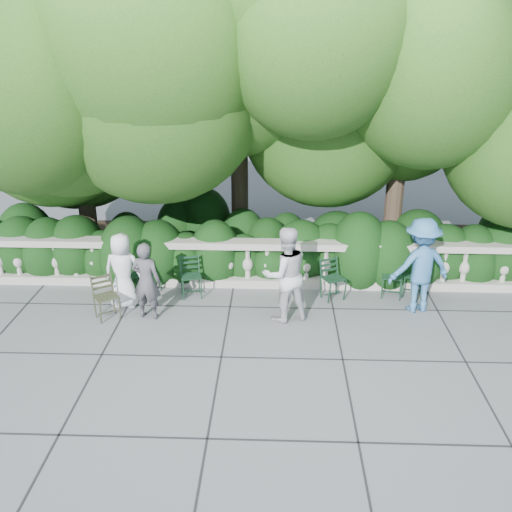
{
  "coord_description": "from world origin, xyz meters",
  "views": [
    {
      "loc": [
        0.38,
        -9.05,
        5.12
      ],
      "look_at": [
        0.0,
        1.0,
        1.0
      ],
      "focal_mm": 40.0,
      "sensor_mm": 36.0,
      "label": 1
    }
  ],
  "objects_px": {
    "chair_e": "(412,298)",
    "chair_a": "(147,294)",
    "chair_c": "(193,299)",
    "chair_b": "(133,298)",
    "person_woman_grey": "(146,281)",
    "person_businessman": "(123,271)",
    "chair_f": "(336,302)",
    "chair_weathered": "(111,321)",
    "person_casual_man": "(285,274)",
    "chair_d": "(390,300)",
    "person_older_blue": "(420,265)"
  },
  "relations": [
    {
      "from": "chair_weathered",
      "to": "person_businessman",
      "type": "xyz_separation_m",
      "value": [
        0.12,
        0.65,
        0.74
      ]
    },
    {
      "from": "chair_c",
      "to": "person_woman_grey",
      "type": "relative_size",
      "value": 0.56
    },
    {
      "from": "chair_d",
      "to": "chair_a",
      "type": "bearing_deg",
      "value": -169.78
    },
    {
      "from": "chair_d",
      "to": "person_older_blue",
      "type": "distance_m",
      "value": 1.08
    },
    {
      "from": "chair_weathered",
      "to": "person_casual_man",
      "type": "distance_m",
      "value": 3.35
    },
    {
      "from": "chair_a",
      "to": "chair_d",
      "type": "height_order",
      "value": "same"
    },
    {
      "from": "chair_d",
      "to": "person_casual_man",
      "type": "relative_size",
      "value": 0.47
    },
    {
      "from": "person_older_blue",
      "to": "chair_d",
      "type": "bearing_deg",
      "value": -58.04
    },
    {
      "from": "chair_b",
      "to": "person_woman_grey",
      "type": "distance_m",
      "value": 1.18
    },
    {
      "from": "chair_weathered",
      "to": "person_casual_man",
      "type": "xyz_separation_m",
      "value": [
        3.21,
        0.23,
        0.9
      ]
    },
    {
      "from": "chair_a",
      "to": "chair_weathered",
      "type": "height_order",
      "value": "same"
    },
    {
      "from": "chair_e",
      "to": "person_woman_grey",
      "type": "bearing_deg",
      "value": -160.87
    },
    {
      "from": "person_older_blue",
      "to": "chair_c",
      "type": "bearing_deg",
      "value": -18.09
    },
    {
      "from": "person_businessman",
      "to": "person_older_blue",
      "type": "height_order",
      "value": "person_older_blue"
    },
    {
      "from": "chair_c",
      "to": "person_older_blue",
      "type": "distance_m",
      "value": 4.46
    },
    {
      "from": "chair_weathered",
      "to": "chair_b",
      "type": "bearing_deg",
      "value": 45.46
    },
    {
      "from": "chair_f",
      "to": "chair_weathered",
      "type": "distance_m",
      "value": 4.35
    },
    {
      "from": "chair_b",
      "to": "chair_c",
      "type": "relative_size",
      "value": 1.0
    },
    {
      "from": "chair_f",
      "to": "person_businessman",
      "type": "height_order",
      "value": "person_businessman"
    },
    {
      "from": "chair_b",
      "to": "person_woman_grey",
      "type": "relative_size",
      "value": 0.56
    },
    {
      "from": "person_businessman",
      "to": "person_casual_man",
      "type": "relative_size",
      "value": 0.82
    },
    {
      "from": "chair_d",
      "to": "person_older_blue",
      "type": "height_order",
      "value": "person_older_blue"
    },
    {
      "from": "chair_weathered",
      "to": "chair_c",
      "type": "bearing_deg",
      "value": 0.01
    },
    {
      "from": "chair_weathered",
      "to": "person_casual_man",
      "type": "height_order",
      "value": "person_casual_man"
    },
    {
      "from": "person_businessman",
      "to": "person_woman_grey",
      "type": "height_order",
      "value": "person_woman_grey"
    },
    {
      "from": "chair_a",
      "to": "chair_c",
      "type": "relative_size",
      "value": 1.0
    },
    {
      "from": "chair_weathered",
      "to": "chair_d",
      "type": "bearing_deg",
      "value": -22.97
    },
    {
      "from": "chair_b",
      "to": "chair_a",
      "type": "bearing_deg",
      "value": 25.9
    },
    {
      "from": "chair_c",
      "to": "person_casual_man",
      "type": "distance_m",
      "value": 2.16
    },
    {
      "from": "chair_d",
      "to": "person_casual_man",
      "type": "height_order",
      "value": "person_casual_man"
    },
    {
      "from": "chair_b",
      "to": "person_casual_man",
      "type": "relative_size",
      "value": 0.47
    },
    {
      "from": "chair_b",
      "to": "person_woman_grey",
      "type": "bearing_deg",
      "value": -67.62
    },
    {
      "from": "person_businessman",
      "to": "chair_b",
      "type": "bearing_deg",
      "value": -96.37
    },
    {
      "from": "chair_b",
      "to": "chair_weathered",
      "type": "height_order",
      "value": "same"
    },
    {
      "from": "chair_a",
      "to": "chair_f",
      "type": "distance_m",
      "value": 3.82
    },
    {
      "from": "chair_c",
      "to": "chair_e",
      "type": "bearing_deg",
      "value": -11.33
    },
    {
      "from": "person_casual_man",
      "to": "person_older_blue",
      "type": "bearing_deg",
      "value": 169.19
    },
    {
      "from": "chair_a",
      "to": "person_casual_man",
      "type": "bearing_deg",
      "value": -3.49
    },
    {
      "from": "chair_f",
      "to": "person_woman_grey",
      "type": "bearing_deg",
      "value": 165.72
    },
    {
      "from": "chair_e",
      "to": "chair_a",
      "type": "bearing_deg",
      "value": -171.48
    },
    {
      "from": "chair_c",
      "to": "chair_f",
      "type": "distance_m",
      "value": 2.86
    },
    {
      "from": "person_businessman",
      "to": "chair_c",
      "type": "bearing_deg",
      "value": -163.43
    },
    {
      "from": "chair_b",
      "to": "chair_c",
      "type": "xyz_separation_m",
      "value": [
        1.21,
        -0.02,
        0.0
      ]
    },
    {
      "from": "chair_e",
      "to": "chair_f",
      "type": "height_order",
      "value": "same"
    },
    {
      "from": "chair_a",
      "to": "chair_f",
      "type": "xyz_separation_m",
      "value": [
        3.82,
        -0.2,
        0.0
      ]
    },
    {
      "from": "chair_a",
      "to": "chair_d",
      "type": "xyz_separation_m",
      "value": [
        4.91,
        -0.08,
        0.0
      ]
    },
    {
      "from": "chair_c",
      "to": "chair_d",
      "type": "height_order",
      "value": "same"
    },
    {
      "from": "chair_e",
      "to": "person_businessman",
      "type": "xyz_separation_m",
      "value": [
        -5.66,
        -0.52,
        0.74
      ]
    },
    {
      "from": "person_older_blue",
      "to": "chair_a",
      "type": "bearing_deg",
      "value": -19.71
    },
    {
      "from": "chair_b",
      "to": "chair_e",
      "type": "xyz_separation_m",
      "value": [
        5.6,
        0.2,
        0.0
      ]
    }
  ]
}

